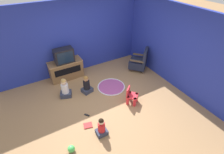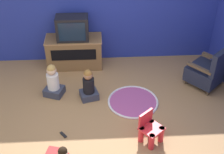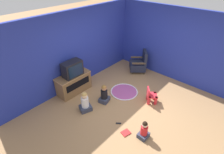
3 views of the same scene
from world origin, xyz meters
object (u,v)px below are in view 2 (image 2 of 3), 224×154
(television, at_px, (72,28))
(child_watching_left, at_px, (89,86))
(tv_cabinet, at_px, (74,52))
(remote_control, at_px, (63,135))
(book, at_px, (54,152))
(yellow_kid_chair, at_px, (150,130))
(black_armchair, at_px, (208,71))
(child_watching_center, at_px, (53,82))

(television, xyz_separation_m, child_watching_left, (0.30, -1.07, -0.63))
(tv_cabinet, height_order, remote_control, tv_cabinet)
(child_watching_left, xyz_separation_m, book, (-0.53, -1.28, -0.26))
(tv_cabinet, height_order, book, tv_cabinet)
(television, distance_m, yellow_kid_chair, 2.61)
(tv_cabinet, relative_size, black_armchair, 1.32)
(tv_cabinet, relative_size, television, 1.81)
(tv_cabinet, bearing_deg, black_armchair, -18.33)
(television, bearing_deg, yellow_kid_chair, -60.05)
(child_watching_center, height_order, remote_control, child_watching_center)
(tv_cabinet, relative_size, book, 4.43)
(book, xyz_separation_m, remote_control, (0.12, 0.35, -0.00))
(child_watching_left, distance_m, child_watching_center, 0.67)
(yellow_kid_chair, distance_m, child_watching_center, 2.04)
(child_watching_center, xyz_separation_m, remote_control, (0.24, -1.08, -0.27))
(tv_cabinet, bearing_deg, book, -95.56)
(yellow_kid_chair, bearing_deg, television, 80.02)
(tv_cabinet, bearing_deg, yellow_kid_chair, -60.51)
(television, bearing_deg, remote_control, -93.27)
(remote_control, bearing_deg, yellow_kid_chair, -135.08)
(black_armchair, relative_size, book, 3.36)
(television, relative_size, child_watching_center, 0.97)
(black_armchair, height_order, child_watching_left, black_armchair)
(child_watching_center, xyz_separation_m, book, (0.12, -1.42, -0.27))
(book, bearing_deg, black_armchair, -136.76)
(television, relative_size, black_armchair, 0.73)
(tv_cabinet, distance_m, television, 0.56)
(black_armchair, xyz_separation_m, yellow_kid_chair, (-1.31, -1.37, -0.12))
(yellow_kid_chair, height_order, remote_control, yellow_kid_chair)
(child_watching_left, height_order, child_watching_center, child_watching_center)
(tv_cabinet, distance_m, black_armchair, 2.71)
(tv_cabinet, bearing_deg, remote_control, -93.21)
(black_armchair, height_order, remote_control, black_armchair)
(yellow_kid_chair, relative_size, child_watching_left, 0.83)
(television, bearing_deg, child_watching_center, -110.78)
(remote_control, bearing_deg, television, -41.18)
(television, distance_m, book, 2.53)
(tv_cabinet, height_order, child_watching_center, same)
(book, bearing_deg, remote_control, -94.53)
(yellow_kid_chair, height_order, child_watching_left, child_watching_left)
(television, bearing_deg, tv_cabinet, 90.00)
(television, distance_m, child_watching_center, 1.17)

